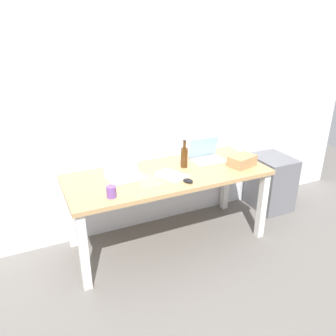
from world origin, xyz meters
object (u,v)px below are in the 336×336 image
at_px(desk, 168,182).
at_px(laptop_right, 206,155).
at_px(cardboard_box, 242,161).
at_px(laptop_left, 124,172).
at_px(computer_mouse, 188,181).
at_px(coffee_mug, 111,192).
at_px(filing_cabinet, 271,183).
at_px(beer_bottle, 184,157).

bearing_deg(desk, laptop_right, 15.42).
bearing_deg(cardboard_box, laptop_left, 168.84).
distance_m(desk, laptop_right, 0.54).
distance_m(desk, computer_mouse, 0.30).
xyz_separation_m(coffee_mug, filing_cabinet, (2.02, 0.37, -0.48)).
bearing_deg(filing_cabinet, cardboard_box, -158.00).
xyz_separation_m(laptop_left, filing_cabinet, (1.81, 0.04, -0.49)).
height_order(laptop_left, filing_cabinet, laptop_left).
bearing_deg(cardboard_box, filing_cabinet, 22.00).
bearing_deg(laptop_right, cardboard_box, -50.04).
relative_size(desk, computer_mouse, 19.18).
relative_size(laptop_right, computer_mouse, 3.20).
distance_m(computer_mouse, cardboard_box, 0.68).
bearing_deg(beer_bottle, desk, -162.18).
height_order(desk, laptop_right, laptop_right).
distance_m(cardboard_box, coffee_mug, 1.36).
bearing_deg(laptop_left, cardboard_box, -11.16).
distance_m(coffee_mug, filing_cabinet, 2.11).
height_order(beer_bottle, coffee_mug, beer_bottle).
bearing_deg(laptop_right, filing_cabinet, -0.93).
distance_m(laptop_left, computer_mouse, 0.59).
distance_m(desk, cardboard_box, 0.77).
relative_size(laptop_right, cardboard_box, 1.22).
distance_m(laptop_left, laptop_right, 0.91).
bearing_deg(beer_bottle, filing_cabinet, 2.74).
relative_size(laptop_right, beer_bottle, 1.17).
bearing_deg(desk, computer_mouse, -74.71).
height_order(desk, cardboard_box, cardboard_box).
height_order(computer_mouse, filing_cabinet, computer_mouse).
bearing_deg(coffee_mug, cardboard_box, 4.29).
height_order(computer_mouse, coffee_mug, coffee_mug).
bearing_deg(desk, beer_bottle, 17.82).
distance_m(laptop_right, computer_mouse, 0.59).
bearing_deg(filing_cabinet, computer_mouse, -163.77).
height_order(beer_bottle, cardboard_box, beer_bottle).
relative_size(computer_mouse, coffee_mug, 1.05).
bearing_deg(desk, laptop_left, 168.89).
xyz_separation_m(laptop_left, coffee_mug, (-0.21, -0.33, -0.00)).
distance_m(cardboard_box, filing_cabinet, 0.87).
height_order(desk, coffee_mug, coffee_mug).
distance_m(desk, laptop_left, 0.44).
relative_size(laptop_left, cardboard_box, 1.33).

